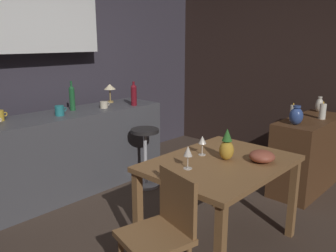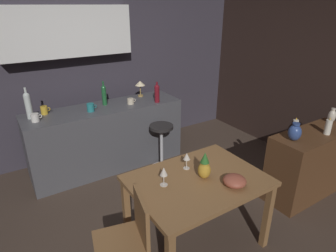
{
  "view_description": "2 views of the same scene",
  "coord_description": "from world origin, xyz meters",
  "px_view_note": "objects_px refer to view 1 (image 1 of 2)",
  "views": [
    {
      "loc": [
        -2.02,
        -1.8,
        1.67
      ],
      "look_at": [
        0.31,
        0.39,
        0.86
      ],
      "focal_mm": 36.6,
      "sensor_mm": 36.0,
      "label": 1
    },
    {
      "loc": [
        -1.25,
        -2.03,
        2.18
      ],
      "look_at": [
        0.31,
        0.43,
        0.93
      ],
      "focal_mm": 30.46,
      "sensor_mm": 36.0,
      "label": 2
    }
  ],
  "objects_px": {
    "bar_stool": "(145,156)",
    "pillar_candle_short": "(293,113)",
    "chair_near_window": "(162,230)",
    "cup_cream": "(104,105)",
    "cup_teal": "(60,111)",
    "wine_glass_left": "(202,141)",
    "wine_bottle_ruby": "(134,94)",
    "wine_glass_right": "(188,152)",
    "cup_mustard": "(0,116)",
    "vase_ceramic_blue": "(296,116)",
    "sideboard_cabinet": "(308,154)",
    "vase_ceramic_ivory": "(319,105)",
    "dining_table": "(220,172)",
    "fruit_bowl": "(262,156)",
    "counter_lamp": "(110,88)",
    "pineapple_centerpiece": "(227,147)",
    "wine_bottle_green": "(72,97)",
    "pillar_candle_tall": "(323,111)"
  },
  "relations": [
    {
      "from": "bar_stool",
      "to": "pillar_candle_short",
      "type": "height_order",
      "value": "pillar_candle_short"
    },
    {
      "from": "chair_near_window",
      "to": "pillar_candle_short",
      "type": "bearing_deg",
      "value": 2.83
    },
    {
      "from": "cup_cream",
      "to": "cup_teal",
      "type": "xyz_separation_m",
      "value": [
        -0.56,
        0.01,
        0.01
      ]
    },
    {
      "from": "wine_glass_left",
      "to": "wine_bottle_ruby",
      "type": "bearing_deg",
      "value": 70.0
    },
    {
      "from": "wine_glass_right",
      "to": "cup_mustard",
      "type": "height_order",
      "value": "cup_mustard"
    },
    {
      "from": "vase_ceramic_blue",
      "to": "sideboard_cabinet",
      "type": "bearing_deg",
      "value": -2.69
    },
    {
      "from": "cup_mustard",
      "to": "vase_ceramic_ivory",
      "type": "height_order",
      "value": "vase_ceramic_ivory"
    },
    {
      "from": "bar_stool",
      "to": "wine_glass_right",
      "type": "bearing_deg",
      "value": -120.22
    },
    {
      "from": "sideboard_cabinet",
      "to": "vase_ceramic_ivory",
      "type": "xyz_separation_m",
      "value": [
        0.44,
        0.08,
        0.5
      ]
    },
    {
      "from": "pillar_candle_short",
      "to": "dining_table",
      "type": "bearing_deg",
      "value": -178.3
    },
    {
      "from": "fruit_bowl",
      "to": "counter_lamp",
      "type": "relative_size",
      "value": 0.85
    },
    {
      "from": "wine_glass_right",
      "to": "cup_cream",
      "type": "relative_size",
      "value": 1.41
    },
    {
      "from": "pillar_candle_short",
      "to": "vase_ceramic_blue",
      "type": "bearing_deg",
      "value": -145.48
    },
    {
      "from": "wine_glass_left",
      "to": "vase_ceramic_blue",
      "type": "relative_size",
      "value": 0.83
    },
    {
      "from": "dining_table",
      "to": "chair_near_window",
      "type": "height_order",
      "value": "chair_near_window"
    },
    {
      "from": "vase_ceramic_ivory",
      "to": "wine_glass_left",
      "type": "bearing_deg",
      "value": 174.79
    },
    {
      "from": "dining_table",
      "to": "vase_ceramic_blue",
      "type": "height_order",
      "value": "vase_ceramic_blue"
    },
    {
      "from": "bar_stool",
      "to": "pineapple_centerpiece",
      "type": "bearing_deg",
      "value": -105.08
    },
    {
      "from": "dining_table",
      "to": "cup_cream",
      "type": "distance_m",
      "value": 1.81
    },
    {
      "from": "cup_teal",
      "to": "pillar_candle_short",
      "type": "distance_m",
      "value": 2.48
    },
    {
      "from": "sideboard_cabinet",
      "to": "vase_ceramic_ivory",
      "type": "height_order",
      "value": "vase_ceramic_ivory"
    },
    {
      "from": "chair_near_window",
      "to": "wine_glass_left",
      "type": "distance_m",
      "value": 0.88
    },
    {
      "from": "cup_mustard",
      "to": "wine_glass_right",
      "type": "bearing_deg",
      "value": -72.91
    },
    {
      "from": "wine_glass_left",
      "to": "cup_cream",
      "type": "relative_size",
      "value": 1.32
    },
    {
      "from": "cup_mustard",
      "to": "vase_ceramic_ivory",
      "type": "relative_size",
      "value": 0.63
    },
    {
      "from": "chair_near_window",
      "to": "cup_cream",
      "type": "bearing_deg",
      "value": 63.26
    },
    {
      "from": "fruit_bowl",
      "to": "vase_ceramic_ivory",
      "type": "bearing_deg",
      "value": 7.76
    },
    {
      "from": "counter_lamp",
      "to": "vase_ceramic_ivory",
      "type": "bearing_deg",
      "value": -51.3
    },
    {
      "from": "wine_glass_right",
      "to": "wine_bottle_green",
      "type": "xyz_separation_m",
      "value": [
        0.19,
        1.85,
        0.18
      ]
    },
    {
      "from": "bar_stool",
      "to": "wine_bottle_green",
      "type": "distance_m",
      "value": 1.06
    },
    {
      "from": "wine_glass_right",
      "to": "fruit_bowl",
      "type": "xyz_separation_m",
      "value": [
        0.51,
        -0.33,
        -0.08
      ]
    },
    {
      "from": "sideboard_cabinet",
      "to": "wine_glass_left",
      "type": "relative_size",
      "value": 6.67
    },
    {
      "from": "chair_near_window",
      "to": "bar_stool",
      "type": "relative_size",
      "value": 1.23
    },
    {
      "from": "chair_near_window",
      "to": "cup_teal",
      "type": "relative_size",
      "value": 6.58
    },
    {
      "from": "wine_glass_left",
      "to": "cup_cream",
      "type": "height_order",
      "value": "cup_cream"
    },
    {
      "from": "bar_stool",
      "to": "vase_ceramic_blue",
      "type": "distance_m",
      "value": 1.71
    },
    {
      "from": "pineapple_centerpiece",
      "to": "fruit_bowl",
      "type": "relative_size",
      "value": 1.29
    },
    {
      "from": "wine_bottle_green",
      "to": "cup_teal",
      "type": "height_order",
      "value": "wine_bottle_green"
    },
    {
      "from": "vase_ceramic_blue",
      "to": "pillar_candle_short",
      "type": "bearing_deg",
      "value": 34.52
    },
    {
      "from": "wine_glass_right",
      "to": "cup_cream",
      "type": "bearing_deg",
      "value": 73.47
    },
    {
      "from": "bar_stool",
      "to": "vase_ceramic_ivory",
      "type": "height_order",
      "value": "vase_ceramic_ivory"
    },
    {
      "from": "wine_glass_left",
      "to": "cup_cream",
      "type": "bearing_deg",
      "value": 83.51
    },
    {
      "from": "pineapple_centerpiece",
      "to": "fruit_bowl",
      "type": "height_order",
      "value": "pineapple_centerpiece"
    },
    {
      "from": "pillar_candle_tall",
      "to": "counter_lamp",
      "type": "bearing_deg",
      "value": 119.61
    },
    {
      "from": "counter_lamp",
      "to": "wine_bottle_ruby",
      "type": "bearing_deg",
      "value": -79.33
    },
    {
      "from": "dining_table",
      "to": "wine_glass_left",
      "type": "relative_size",
      "value": 7.17
    },
    {
      "from": "bar_stool",
      "to": "wine_bottle_green",
      "type": "height_order",
      "value": "wine_bottle_green"
    },
    {
      "from": "wine_bottle_green",
      "to": "counter_lamp",
      "type": "relative_size",
      "value": 1.41
    },
    {
      "from": "wine_bottle_ruby",
      "to": "vase_ceramic_ivory",
      "type": "distance_m",
      "value": 2.25
    },
    {
      "from": "wine_glass_left",
      "to": "counter_lamp",
      "type": "xyz_separation_m",
      "value": [
        0.46,
        1.82,
        0.22
      ]
    }
  ]
}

